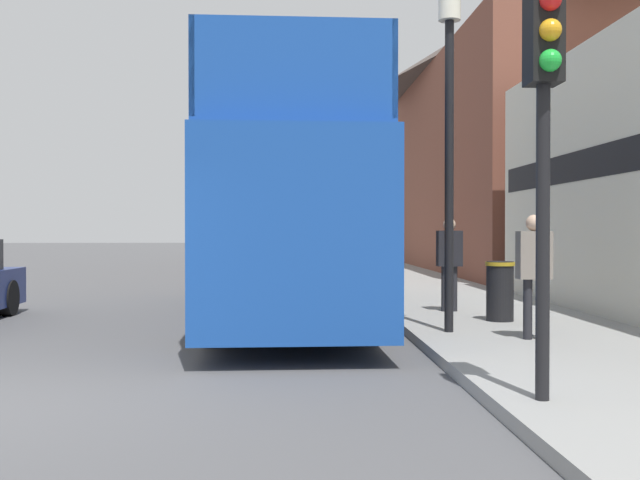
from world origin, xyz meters
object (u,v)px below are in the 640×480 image
object	(u,v)px
traffic_signal	(544,96)
lamp_post_third	(355,171)
litter_bin	(500,289)
lamp_post_nearest	(449,88)
parked_car_ahead_of_bus	(309,261)
pedestrian_second	(534,264)
pedestrian_third	(449,255)
lamp_post_second	(377,144)
tour_bus	(285,217)

from	to	relation	value
traffic_signal	lamp_post_third	bearing A→B (deg)	89.74
traffic_signal	litter_bin	distance (m)	6.18
lamp_post_nearest	parked_car_ahead_of_bus	bearing A→B (deg)	97.99
pedestrian_second	traffic_signal	size ratio (longest dim) A/B	0.47
pedestrian_third	lamp_post_second	bearing A→B (deg)	100.23
parked_car_ahead_of_bus	litter_bin	world-z (taller)	parked_car_ahead_of_bus
tour_bus	lamp_post_nearest	size ratio (longest dim) A/B	2.01
lamp_post_nearest	litter_bin	size ratio (longest dim) A/B	5.34
lamp_post_third	parked_car_ahead_of_bus	bearing A→B (deg)	-124.35
lamp_post_third	lamp_post_nearest	bearing A→B (deg)	-89.81
tour_bus	traffic_signal	xyz separation A→B (m)	(2.25, -7.43, 0.91)
tour_bus	lamp_post_third	xyz separation A→B (m)	(2.34, 11.39, 1.75)
traffic_signal	lamp_post_nearest	bearing A→B (deg)	88.26
tour_bus	lamp_post_second	size ratio (longest dim) A/B	1.99
traffic_signal	litter_bin	bearing A→B (deg)	77.56
pedestrian_third	lamp_post_third	world-z (taller)	lamp_post_third
tour_bus	lamp_post_second	bearing A→B (deg)	60.81
pedestrian_second	traffic_signal	xyz separation A→B (m)	(-1.13, -3.62, 1.61)
lamp_post_third	litter_bin	size ratio (longest dim) A/B	5.23
parked_car_ahead_of_bus	pedestrian_third	size ratio (longest dim) A/B	2.45
tour_bus	parked_car_ahead_of_bus	distance (m)	9.09
lamp_post_second	litter_bin	xyz separation A→B (m)	(1.31, -5.93, -3.05)
tour_bus	lamp_post_third	world-z (taller)	lamp_post_third
pedestrian_second	lamp_post_nearest	world-z (taller)	lamp_post_nearest
lamp_post_second	litter_bin	distance (m)	6.80
lamp_post_nearest	litter_bin	world-z (taller)	lamp_post_nearest
tour_bus	lamp_post_second	distance (m)	5.07
tour_bus	lamp_post_nearest	bearing A→B (deg)	-53.27
tour_bus	lamp_post_third	size ratio (longest dim) A/B	2.05
pedestrian_second	lamp_post_nearest	size ratio (longest dim) A/B	0.33
pedestrian_second	traffic_signal	bearing A→B (deg)	-107.29
parked_car_ahead_of_bus	lamp_post_nearest	xyz separation A→B (m)	(1.69, -12.02, 3.00)
pedestrian_third	litter_bin	world-z (taller)	pedestrian_third
tour_bus	lamp_post_second	world-z (taller)	lamp_post_second
tour_bus	lamp_post_second	xyz separation A→B (m)	(2.19, 4.18, 1.85)
lamp_post_third	lamp_post_second	bearing A→B (deg)	-91.17
lamp_post_third	tour_bus	bearing A→B (deg)	-101.62
tour_bus	pedestrian_third	xyz separation A→B (m)	(3.00, -0.27, -0.69)
pedestrian_second	litter_bin	bearing A→B (deg)	86.51
lamp_post_second	traffic_signal	bearing A→B (deg)	-89.70
lamp_post_nearest	lamp_post_third	size ratio (longest dim) A/B	1.02
lamp_post_second	lamp_post_nearest	bearing A→B (deg)	-88.46
pedestrian_second	traffic_signal	distance (m)	4.12
lamp_post_second	pedestrian_third	bearing A→B (deg)	-79.77
parked_car_ahead_of_bus	pedestrian_second	distance (m)	13.08
tour_bus	litter_bin	size ratio (longest dim) A/B	10.71
traffic_signal	lamp_post_second	bearing A→B (deg)	90.30
pedestrian_third	lamp_post_third	distance (m)	11.93
pedestrian_third	litter_bin	size ratio (longest dim) A/B	1.75
pedestrian_second	lamp_post_second	size ratio (longest dim) A/B	0.32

